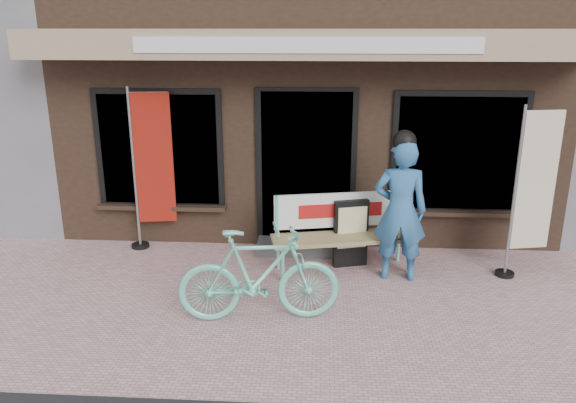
# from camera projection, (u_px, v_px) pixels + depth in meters

# --- Properties ---
(ground) EXTENTS (70.00, 70.00, 0.00)m
(ground) POSITION_uv_depth(u_px,v_px,m) (299.00, 314.00, 6.02)
(ground) COLOR #CA9A9C
(ground) RESTS_ON ground
(storefront) EXTENTS (7.00, 6.77, 6.00)m
(storefront) POSITION_uv_depth(u_px,v_px,m) (313.00, 24.00, 9.85)
(storefront) COLOR black
(storefront) RESTS_ON ground
(bench) EXTENTS (1.84, 0.82, 0.97)m
(bench) POSITION_uv_depth(u_px,v_px,m) (342.00, 226.00, 7.01)
(bench) COLOR #6CD3B6
(bench) RESTS_ON ground
(person) EXTENTS (0.66, 0.45, 1.83)m
(person) POSITION_uv_depth(u_px,v_px,m) (400.00, 208.00, 6.64)
(person) COLOR #2E679F
(person) RESTS_ON ground
(bicycle) EXTENTS (1.73, 0.69, 1.01)m
(bicycle) POSITION_uv_depth(u_px,v_px,m) (259.00, 276.00, 5.77)
(bicycle) COLOR #6CD3B6
(bicycle) RESTS_ON ground
(nobori_red) EXTENTS (0.66, 0.28, 2.22)m
(nobori_red) POSITION_uv_depth(u_px,v_px,m) (151.00, 167.00, 7.52)
(nobori_red) COLOR gray
(nobori_red) RESTS_ON ground
(nobori_cream) EXTENTS (0.63, 0.27, 2.11)m
(nobori_cream) POSITION_uv_depth(u_px,v_px,m) (532.00, 191.00, 6.66)
(nobori_cream) COLOR gray
(nobori_cream) RESTS_ON ground
(menu_stand) EXTENTS (0.44, 0.21, 0.88)m
(menu_stand) POSITION_uv_depth(u_px,v_px,m) (351.00, 233.00, 7.11)
(menu_stand) COLOR black
(menu_stand) RESTS_ON ground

